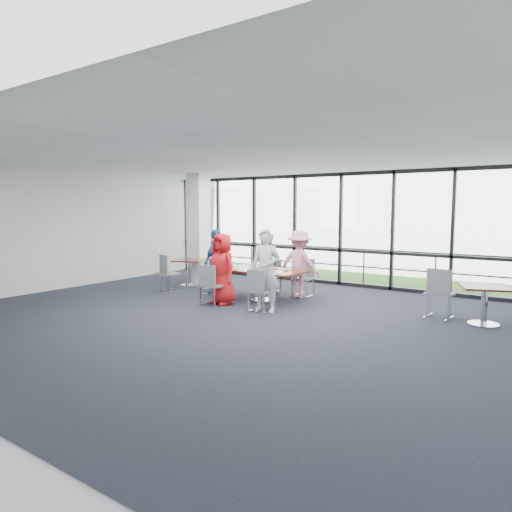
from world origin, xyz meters
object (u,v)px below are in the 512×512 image
Objects in this scene: chair_main_end at (211,278)px; chair_spare_r at (439,294)px; side_table_right at (485,292)px; chair_main_nl at (214,285)px; side_table_left at (190,264)px; diner_end at (217,262)px; diner_far_right at (299,264)px; diner_near_left at (222,269)px; chair_main_nr at (262,291)px; main_table at (263,274)px; chair_spare_lb at (210,275)px; chair_spare_la at (168,274)px; diner_far_left at (266,263)px; chair_main_fl at (271,276)px; chair_main_fr at (303,278)px; diner_near_right at (266,270)px; structural_column at (199,229)px.

chair_spare_r is (5.47, 0.60, 0.08)m from chair_main_end.
chair_main_end is at bearing -175.19° from side_table_right.
side_table_right is 5.56m from chair_main_nl.
side_table_left is 0.65× the size of diner_end.
chair_main_end is at bearing 20.32° from diner_far_right.
side_table_right is at bearing 26.93° from diner_near_left.
chair_main_nl is at bearing -153.82° from chair_spare_r.
chair_main_nr is at bearing -3.73° from chair_main_nl.
diner_end reaches higher than main_table.
chair_spare_r is at bearing -0.26° from side_table_left.
diner_far_right is at bearing -167.57° from chair_spare_lb.
chair_main_end is 0.86× the size of chair_spare_la.
side_table_left is 0.69× the size of diner_far_left.
chair_main_nl is 1.13× the size of chair_spare_lb.
diner_far_left is 1.95× the size of chair_spare_lb.
diner_far_right is at bearing 160.08° from chair_main_fl.
diner_near_left is at bearing 59.75° from chair_main_fr.
chair_main_fr is at bearing -88.32° from diner_far_right.
chair_spare_la reaches higher than chair_main_nr.
diner_far_left is at bearing 50.74° from chair_spare_la.
main_table is at bearing 70.10° from diner_near_left.
side_table_right is at bearing 8.18° from diner_near_right.
diner_end is 1.99× the size of chair_main_end.
side_table_left is 1.23× the size of chair_main_nr.
diner_far_right is at bearing 170.01° from diner_far_left.
diner_near_left reaches higher than chair_main_end.
chair_spare_la reaches higher than chair_main_fl.
chair_spare_lb is (0.74, 0.84, -0.08)m from chair_spare_la.
side_table_left is at bearing 6.70° from chair_main_fr.
chair_main_nr is (1.14, -0.09, -0.38)m from diner_near_left.
structural_column reaches higher than chair_main_nl.
chair_main_end is 1.04× the size of chair_spare_lb.
diner_far_left is at bearing 82.44° from chair_main_fl.
diner_far_right reaches higher than chair_spare_la.
chair_main_fr is (-4.19, 0.54, -0.18)m from side_table_right.
diner_far_right is at bearing -177.91° from chair_spare_r.
diner_near_right is 1.13× the size of diner_far_left.
structural_column is 4.34m from chair_main_nr.
chair_spare_la reaches higher than chair_spare_lb.
diner_near_left is at bearing -38.55° from structural_column.
chair_spare_r is (4.43, 1.40, -0.32)m from diner_near_left.
structural_column is at bearing 128.53° from chair_main_nl.
chair_main_fr reaches higher than side_table_left.
diner_near_left is 1.94× the size of chair_main_end.
chair_main_nl is (2.27, -1.64, -0.17)m from side_table_left.
structural_column is 2.03× the size of diner_far_left.
chair_main_nr is (1.23, 0.12, -0.01)m from chair_main_nl.
diner_end is (-0.84, 0.83, 0.02)m from diner_near_left.
side_table_right is at bearing 6.88° from chair_main_nl.
diner_near_right reaches higher than chair_spare_r.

